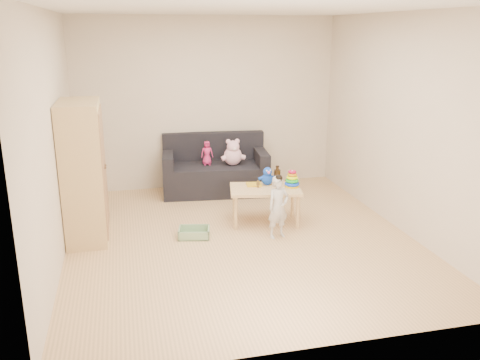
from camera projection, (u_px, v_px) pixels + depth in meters
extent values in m
plane|color=#DCAD76|center=(241.00, 238.00, 6.06)|extent=(4.50, 4.50, 0.00)
plane|color=white|center=(241.00, 9.00, 5.32)|extent=(4.50, 4.50, 0.00)
plane|color=beige|center=(207.00, 104.00, 7.79)|extent=(4.00, 0.00, 4.00)
plane|color=beige|center=(314.00, 190.00, 3.59)|extent=(4.00, 0.00, 4.00)
plane|color=beige|center=(53.00, 139.00, 5.25)|extent=(0.00, 4.50, 4.50)
plane|color=beige|center=(402.00, 124.00, 6.12)|extent=(0.00, 4.50, 4.50)
cube|color=#E2C87C|center=(83.00, 171.00, 5.88)|extent=(0.45, 0.90, 1.62)
cube|color=black|center=(215.00, 178.00, 7.72)|extent=(1.63, 0.93, 0.44)
cube|color=#EFBF83|center=(265.00, 205.00, 6.49)|extent=(0.97, 0.71, 0.47)
imported|color=beige|center=(278.00, 208.00, 5.99)|extent=(0.31, 0.24, 0.73)
imported|color=#D9286C|center=(207.00, 153.00, 7.58)|extent=(0.18, 0.13, 0.36)
cylinder|color=yellow|center=(292.00, 186.00, 6.47)|extent=(0.18, 0.18, 0.02)
cylinder|color=silver|center=(292.00, 178.00, 6.44)|extent=(0.02, 0.02, 0.21)
torus|color=blue|center=(292.00, 184.00, 6.46)|extent=(0.19, 0.19, 0.04)
torus|color=green|center=(292.00, 181.00, 6.45)|extent=(0.17, 0.17, 0.04)
torus|color=#E2FF0D|center=(292.00, 177.00, 6.44)|extent=(0.15, 0.15, 0.04)
torus|color=orange|center=(292.00, 175.00, 6.43)|extent=(0.12, 0.12, 0.04)
torus|color=#B50A3C|center=(292.00, 172.00, 6.42)|extent=(0.10, 0.10, 0.04)
cylinder|color=black|center=(277.00, 177.00, 6.58)|extent=(0.08, 0.08, 0.19)
cylinder|color=black|center=(277.00, 169.00, 6.55)|extent=(0.04, 0.04, 0.05)
cylinder|color=black|center=(277.00, 166.00, 6.54)|extent=(0.05, 0.05, 0.02)
cube|color=gold|center=(254.00, 184.00, 6.55)|extent=(0.21, 0.21, 0.01)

